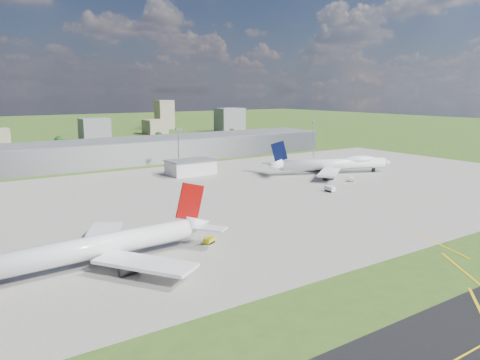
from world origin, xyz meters
TOP-DOWN VIEW (x-y plane):
  - ground at (0.00, 150.00)m, footprint 1400.00×1400.00m
  - apron at (10.00, 40.00)m, footprint 360.00×190.00m
  - terminal at (0.00, 165.00)m, footprint 300.00×42.00m
  - ops_building at (10.00, 100.00)m, footprint 26.00×16.00m
  - mast_center at (10.00, 115.00)m, footprint 3.50×2.00m
  - mast_east at (120.00, 115.00)m, footprint 3.50×2.00m
  - airliner_red_twin at (-79.23, -13.33)m, footprint 74.22×57.79m
  - airliner_blue_quad at (80.17, 55.32)m, footprint 73.07×55.61m
  - tug_yellow at (-44.78, -13.64)m, footprint 4.50×3.82m
  - van_white_near at (42.38, 20.41)m, footprint 2.59×5.40m
  - van_white_far at (70.69, 32.70)m, footprint 4.40×4.03m
  - bldg_c at (20.00, 310.00)m, footprint 26.00×20.00m
  - bldg_ce at (100.00, 350.00)m, footprint 22.00×24.00m
  - bldg_e at (180.00, 320.00)m, footprint 30.00×22.00m
  - bldg_tall_e at (140.00, 410.00)m, footprint 20.00×18.00m
  - tree_c at (-20.00, 280.00)m, footprint 8.10×8.10m
  - tree_e at (70.00, 275.00)m, footprint 7.65×7.65m
  - tree_far_e at (160.00, 285.00)m, footprint 6.30×6.30m

SIDE VIEW (x-z plane):
  - ground at x=0.00m, z-range 0.00..0.00m
  - apron at x=10.00m, z-range 0.00..0.08m
  - tug_yellow at x=-44.78m, z-range 0.03..1.94m
  - van_white_far at x=70.69m, z-range 0.02..2.19m
  - van_white_near at x=42.38m, z-range 0.01..2.71m
  - ops_building at x=10.00m, z-range 0.00..8.00m
  - tree_far_e at x=160.00m, z-range 0.68..8.38m
  - airliner_red_twin at x=-79.23m, z-range -4.76..15.61m
  - tree_e at x=70.00m, z-range 0.84..10.19m
  - airliner_blue_quad at x=80.17m, z-range -4.45..15.58m
  - tree_c at x=-20.00m, z-range 0.89..10.79m
  - terminal at x=0.00m, z-range 0.00..15.00m
  - bldg_ce at x=100.00m, z-range 0.00..16.00m
  - bldg_c at x=20.00m, z-range 0.00..22.00m
  - bldg_e at x=180.00m, z-range 0.00..28.00m
  - mast_center at x=10.00m, z-range 4.76..30.66m
  - mast_east at x=120.00m, z-range 4.76..30.66m
  - bldg_tall_e at x=140.00m, z-range 0.00..36.00m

